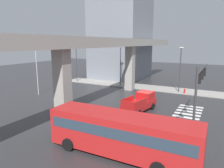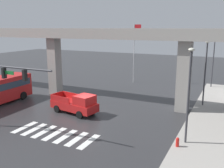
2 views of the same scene
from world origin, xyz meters
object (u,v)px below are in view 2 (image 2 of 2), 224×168
street_lamp_mid_block (206,66)px  fire_hydrant (177,143)px  flagpole (135,49)px  pickup_truck (76,104)px  street_lamp_near_corner (189,85)px  street_lamp_far_north (214,57)px

street_lamp_mid_block → fire_hydrant: street_lamp_mid_block is taller
flagpole → fire_hydrant: bearing=-60.8°
fire_hydrant → flagpole: (-11.07, 19.82, 4.95)m
pickup_truck → flagpole: 17.18m
street_lamp_near_corner → street_lamp_far_north: bearing=90.0°
street_lamp_far_north → street_lamp_near_corner: bearing=-90.0°
pickup_truck → street_lamp_mid_block: bearing=35.9°
flagpole → pickup_truck: bearing=-89.5°
street_lamp_mid_block → flagpole: bearing=143.8°
pickup_truck → street_lamp_far_north: 21.67m
street_lamp_near_corner → fire_hydrant: (-0.40, -0.97, -4.13)m
pickup_truck → street_lamp_near_corner: bearing=-11.2°
street_lamp_near_corner → fire_hydrant: size_ratio=8.52×
street_lamp_far_north → flagpole: size_ratio=0.79×
fire_hydrant → flagpole: flagpole is taller
street_lamp_near_corner → flagpole: size_ratio=0.79×
pickup_truck → street_lamp_mid_block: street_lamp_mid_block is taller
pickup_truck → flagpole: flagpole is taller
street_lamp_mid_block → pickup_truck: bearing=-144.1°
street_lamp_near_corner → flagpole: bearing=121.3°
pickup_truck → fire_hydrant: pickup_truck is taller
pickup_truck → street_lamp_far_north: size_ratio=0.74×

